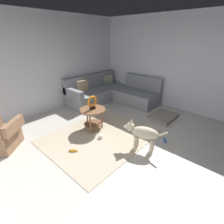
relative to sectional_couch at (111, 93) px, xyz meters
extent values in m
cube|color=beige|center=(-1.99, -2.02, -0.34)|extent=(6.00, 6.00, 0.10)
cube|color=silver|center=(-1.99, 0.92, 1.06)|extent=(6.00, 0.12, 2.70)
cube|color=silver|center=(0.95, -2.02, 1.06)|extent=(0.12, 6.00, 2.70)
cube|color=#BCAD93|center=(-1.84, -1.32, -0.28)|extent=(2.30, 1.90, 0.01)
cube|color=gray|center=(-0.26, 0.38, -0.08)|extent=(2.20, 0.85, 0.42)
cube|color=gray|center=(-0.26, 0.74, 0.36)|extent=(2.20, 0.14, 0.46)
cube|color=gray|center=(0.42, -0.74, -0.08)|extent=(0.85, 1.40, 0.42)
cube|color=gray|center=(0.77, -0.74, 0.36)|extent=(0.14, 1.40, 0.46)
cube|color=gray|center=(-1.28, 0.38, 0.24)|extent=(0.16, 0.85, 0.22)
cube|color=gray|center=(0.49, 0.59, 0.30)|extent=(0.39, 0.19, 0.39)
cube|color=tan|center=(-0.76, 0.59, 0.30)|extent=(0.38, 0.13, 0.38)
cube|color=#936B4C|center=(-3.46, -0.12, -0.09)|extent=(0.85, 0.85, 0.40)
cube|color=#936B4C|center=(-3.23, -0.38, 0.22)|extent=(0.52, 0.47, 0.22)
cylinder|color=brown|center=(-1.70, -0.96, 0.23)|extent=(0.60, 0.60, 0.04)
cylinder|color=brown|center=(-1.70, -0.96, -0.14)|extent=(0.45, 0.45, 0.02)
cylinder|color=brown|center=(-1.70, -0.74, -0.04)|extent=(0.04, 0.04, 0.50)
cylinder|color=brown|center=(-1.88, -1.07, -0.04)|extent=(0.04, 0.04, 0.50)
cylinder|color=brown|center=(-1.51, -1.07, -0.04)|extent=(0.04, 0.04, 0.50)
cube|color=black|center=(-1.70, -0.96, 0.28)|extent=(0.12, 0.08, 0.05)
torus|color=orange|center=(-1.70, -0.96, 0.44)|extent=(0.28, 0.06, 0.28)
cube|color=gray|center=(-0.01, -1.94, -0.24)|extent=(0.80, 0.60, 0.09)
cylinder|color=beige|center=(-1.70, -2.20, -0.13)|extent=(0.07, 0.07, 0.32)
cylinder|color=beige|center=(-1.57, -2.15, -0.13)|extent=(0.07, 0.07, 0.32)
cylinder|color=beige|center=(-1.59, -2.49, -0.13)|extent=(0.07, 0.07, 0.32)
cylinder|color=beige|center=(-1.46, -2.44, -0.13)|extent=(0.07, 0.07, 0.32)
ellipsoid|color=beige|center=(-1.58, -2.32, 0.12)|extent=(0.38, 0.56, 0.24)
sphere|color=beige|center=(-1.68, -2.04, 0.19)|extent=(0.17, 0.17, 0.17)
ellipsoid|color=beige|center=(-1.71, -1.96, 0.17)|extent=(0.11, 0.14, 0.07)
cone|color=beige|center=(-1.72, -2.06, 0.30)|extent=(0.06, 0.06, 0.07)
cone|color=beige|center=(-1.64, -2.03, 0.30)|extent=(0.06, 0.06, 0.07)
cylinder|color=beige|center=(-1.48, -2.61, 0.16)|extent=(0.10, 0.20, 0.16)
sphere|color=silver|center=(-1.88, -1.38, -0.24)|extent=(0.10, 0.10, 0.10)
cylinder|color=blue|center=(-1.01, -2.50, -0.26)|extent=(0.15, 0.13, 0.05)
ellipsoid|color=orange|center=(-2.57, -1.32, -0.26)|extent=(0.16, 0.17, 0.06)
camera|label=1|loc=(-4.02, -3.67, 1.81)|focal=26.64mm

